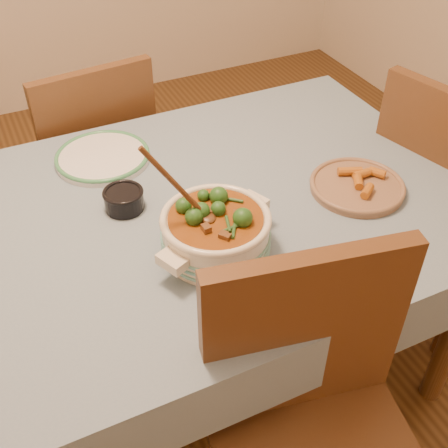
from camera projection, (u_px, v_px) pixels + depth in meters
name	position (u px, v px, depth m)	size (l,w,h in m)	color
floor	(191.00, 374.00, 2.03)	(4.50, 4.50, 0.00)	#4A2D15
dining_table	(182.00, 236.00, 1.60)	(1.68, 1.08, 0.76)	brown
stew_casserole	(216.00, 229.00, 1.38)	(0.35, 0.35, 0.32)	#ECE0C5
white_plate	(103.00, 157.00, 1.73)	(0.35, 0.35, 0.03)	white
condiment_bowl	(124.00, 198.00, 1.53)	(0.13, 0.13, 0.06)	black
fried_plate	(357.00, 185.00, 1.61)	(0.35, 0.35, 0.05)	#8E694F
chair_far	(95.00, 157.00, 2.17)	(0.48, 0.48, 0.92)	brown
chair_near	(315.00, 429.00, 1.26)	(0.54, 0.54, 0.99)	brown
chair_right	(445.00, 197.00, 1.92)	(0.55, 0.55, 0.98)	brown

